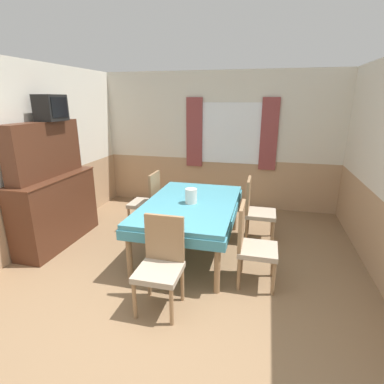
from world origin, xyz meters
name	(u,v)px	position (x,y,z in m)	size (l,w,h in m)	color
ground_plane	(149,338)	(0.00, 0.00, 0.00)	(16.00, 16.00, 0.00)	#846647
wall_back	(219,141)	(0.01, 3.76, 1.31)	(4.96, 0.09, 2.60)	silver
wall_left	(51,153)	(-2.30, 1.87, 1.30)	(0.05, 4.14, 2.60)	silver
dining_table	(191,209)	(-0.04, 1.70, 0.63)	(1.24, 1.94, 0.73)	teal
chair_left_far	(148,200)	(-0.91, 2.29, 0.51)	(0.44, 0.44, 0.97)	#93704C
chair_head_near	(161,261)	(-0.04, 0.48, 0.51)	(0.44, 0.44, 0.97)	#93704C
chair_right_far	(256,208)	(0.83, 2.29, 0.51)	(0.44, 0.44, 0.97)	#93704C
chair_right_near	(252,243)	(0.83, 1.12, 0.51)	(0.44, 0.44, 0.97)	#93704C
sideboard	(53,194)	(-2.05, 1.49, 0.76)	(0.46, 1.44, 1.79)	#4C2819
tv	(51,108)	(-2.02, 1.65, 1.97)	(0.29, 0.40, 0.35)	black
vase	(191,196)	(-0.03, 1.68, 0.84)	(0.16, 0.16, 0.20)	silver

